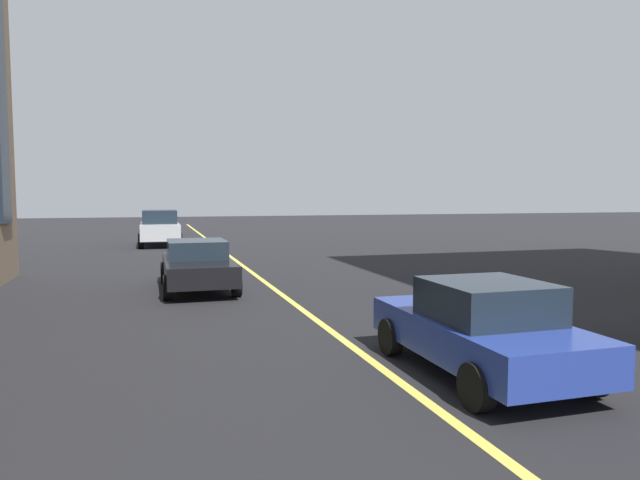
% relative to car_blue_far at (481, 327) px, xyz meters
% --- Properties ---
extents(lane_centre_line, '(80.00, 0.16, 0.01)m').
position_rel_car_blue_far_xyz_m(lane_centre_line, '(6.47, 1.28, -0.70)').
color(lane_centre_line, '#D8C64C').
rests_on(lane_centre_line, ground_plane).
extents(car_blue_far, '(3.90, 1.89, 1.40)m').
position_rel_car_blue_far_xyz_m(car_blue_far, '(0.00, 0.00, 0.00)').
color(car_blue_far, navy).
rests_on(car_blue_far, ground_plane).
extents(car_black_trailing, '(4.40, 1.95, 1.37)m').
position_rel_car_blue_far_xyz_m(car_black_trailing, '(8.99, 3.34, 0.00)').
color(car_black_trailing, black).
rests_on(car_black_trailing, ground_plane).
extents(car_silver_parked_b, '(4.70, 2.14, 1.88)m').
position_rel_car_blue_far_xyz_m(car_silver_parked_b, '(23.97, 4.09, 0.27)').
color(car_silver_parked_b, '#B7BABF').
rests_on(car_silver_parked_b, ground_plane).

